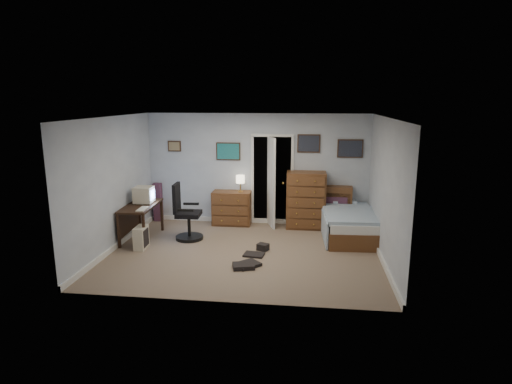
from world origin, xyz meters
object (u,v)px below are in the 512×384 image
tall_dresser (306,200)px  bed (347,223)px  office_chair (186,218)px  low_dresser (232,208)px  computer_desk (137,213)px

tall_dresser → bed: bearing=-33.8°
office_chair → low_dresser: 1.36m
office_chair → low_dresser: bearing=53.3°
bed → office_chair: bearing=-173.2°
low_dresser → tall_dresser: 1.68m
office_chair → tall_dresser: (2.42, 1.11, 0.18)m
tall_dresser → computer_desk: bearing=-162.0°
computer_desk → low_dresser: bearing=32.9°
tall_dresser → bed: size_ratio=0.64×
computer_desk → tall_dresser: (3.40, 1.20, 0.08)m
computer_desk → bed: computer_desk is taller
low_dresser → bed: (2.53, -0.57, -0.09)m
low_dresser → bed: 2.60m
tall_dresser → bed: tall_dresser is taller
tall_dresser → office_chair: bearing=-156.8°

